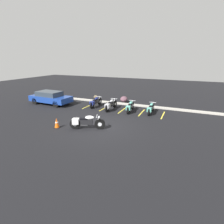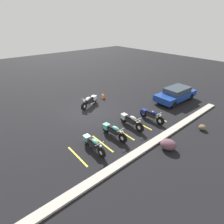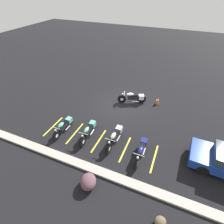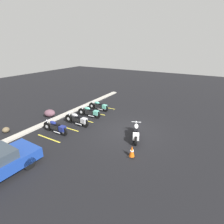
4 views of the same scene
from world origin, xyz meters
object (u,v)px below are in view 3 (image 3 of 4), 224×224
(landscape_rock_1, at_px, (88,182))
(parked_bike_2, at_px, (89,130))
(parked_bike_1, at_px, (115,136))
(parked_bike_3, at_px, (64,126))
(landscape_rock_0, at_px, (160,222))
(motorcycle_white_featured, at_px, (133,98))
(parked_bike_0, at_px, (141,150))
(traffic_cone, at_px, (158,101))

(landscape_rock_1, bearing_deg, parked_bike_2, -61.62)
(parked_bike_1, relative_size, landscape_rock_1, 2.50)
(parked_bike_1, bearing_deg, parked_bike_3, -82.32)
(landscape_rock_0, xyz_separation_m, landscape_rock_1, (3.60, -0.37, 0.12))
(parked_bike_1, distance_m, landscape_rock_1, 3.24)
(parked_bike_2, xyz_separation_m, parked_bike_3, (1.74, 0.23, -0.02))
(motorcycle_white_featured, bearing_deg, landscape_rock_0, 91.72)
(parked_bike_0, distance_m, parked_bike_3, 5.30)
(parked_bike_3, bearing_deg, parked_bike_0, 90.06)
(landscape_rock_0, bearing_deg, parked_bike_0, -61.89)
(parked_bike_0, distance_m, landscape_rock_1, 3.40)
(parked_bike_1, distance_m, traffic_cone, 5.52)
(parked_bike_3, xyz_separation_m, traffic_cone, (-5.14, -5.65, -0.12))
(landscape_rock_0, bearing_deg, parked_bike_2, -33.26)
(parked_bike_2, bearing_deg, parked_bike_3, -86.15)
(landscape_rock_1, relative_size, traffic_cone, 1.35)
(motorcycle_white_featured, height_order, traffic_cone, motorcycle_white_featured)
(parked_bike_2, relative_size, parked_bike_3, 1.04)
(landscape_rock_1, bearing_deg, traffic_cone, -101.52)
(motorcycle_white_featured, relative_size, parked_bike_2, 0.99)
(landscape_rock_1, height_order, traffic_cone, traffic_cone)
(parked_bike_1, relative_size, traffic_cone, 3.36)
(parked_bike_1, xyz_separation_m, parked_bike_3, (3.52, 0.38, -0.04))
(motorcycle_white_featured, bearing_deg, parked_bike_2, 50.20)
(parked_bike_3, height_order, landscape_rock_1, parked_bike_3)
(motorcycle_white_featured, height_order, landscape_rock_1, motorcycle_white_featured)
(parked_bike_2, height_order, landscape_rock_0, parked_bike_2)
(parked_bike_0, bearing_deg, parked_bike_2, -94.30)
(parked_bike_2, height_order, landscape_rock_1, parked_bike_2)
(parked_bike_1, bearing_deg, landscape_rock_1, -0.48)
(parked_bike_0, height_order, landscape_rock_0, parked_bike_0)
(traffic_cone, bearing_deg, landscape_rock_0, 101.87)
(parked_bike_1, bearing_deg, landscape_rock_0, 45.52)
(parked_bike_2, distance_m, parked_bike_3, 1.76)
(motorcycle_white_featured, xyz_separation_m, parked_bike_3, (3.24, 5.08, -0.04))
(parked_bike_0, bearing_deg, traffic_cone, -178.61)
(parked_bike_0, bearing_deg, landscape_rock_1, -33.99)
(parked_bike_0, xyz_separation_m, landscape_rock_1, (1.89, 2.82, -0.15))
(motorcycle_white_featured, distance_m, parked_bike_0, 5.50)
(landscape_rock_0, relative_size, landscape_rock_1, 0.54)
(parked_bike_2, relative_size, traffic_cone, 3.22)
(parked_bike_3, bearing_deg, landscape_rock_0, 65.64)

